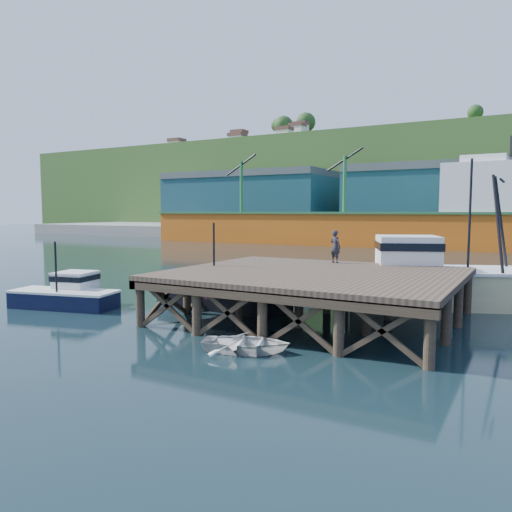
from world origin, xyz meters
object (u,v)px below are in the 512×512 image
Objects in this scene: boat_black at (226,291)px; dockworker at (335,247)px; boat_navy at (67,294)px; trawler at (452,276)px; dinghy at (246,343)px.

boat_black reaches higher than dockworker.
boat_navy is 0.80× the size of boat_black.
dinghy is at bearing -132.70° from trawler.
dockworker is (-0.47, 9.72, 2.64)m from dinghy.
boat_black is at bearing 17.64° from boat_navy.
boat_black is at bearing 18.56° from dinghy.
trawler is 3.86× the size of dinghy.
trawler is at bearing -39.88° from dinghy.
boat_black is 11.34m from trawler.
boat_navy is at bearing 59.18° from dinghy.
dinghy is (11.77, -2.52, -0.35)m from boat_navy.
trawler reaches higher than boat_navy.
boat_black is 0.60× the size of trawler.
trawler is 13.24m from dinghy.
dockworker is (11.31, 7.20, 2.29)m from boat_navy.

